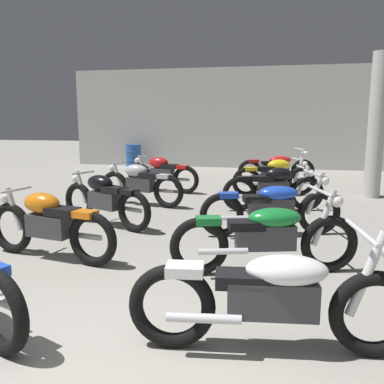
# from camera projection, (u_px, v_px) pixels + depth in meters

# --- Properties ---
(back_wall) EXTENTS (12.65, 0.24, 3.60)m
(back_wall) POSITION_uv_depth(u_px,v_px,m) (240.00, 118.00, 14.75)
(back_wall) COLOR #B2B2AD
(back_wall) RESTS_ON ground
(support_pillar) EXTENTS (0.36, 0.36, 3.20)m
(support_pillar) POSITION_uv_depth(u_px,v_px,m) (376.00, 126.00, 9.00)
(support_pillar) COLOR #B2B2AD
(support_pillar) RESTS_ON ground
(motorcycle_left_row_1) EXTENTS (1.95, 0.58, 0.88)m
(motorcycle_left_row_1) POSITION_uv_depth(u_px,v_px,m) (49.00, 224.00, 5.08)
(motorcycle_left_row_1) COLOR black
(motorcycle_left_row_1) RESTS_ON ground
(motorcycle_left_row_2) EXTENTS (1.85, 0.88, 0.88)m
(motorcycle_left_row_2) POSITION_uv_depth(u_px,v_px,m) (104.00, 199.00, 6.69)
(motorcycle_left_row_2) COLOR black
(motorcycle_left_row_2) RESTS_ON ground
(motorcycle_left_row_3) EXTENTS (1.94, 0.65, 0.88)m
(motorcycle_left_row_3) POSITION_uv_depth(u_px,v_px,m) (140.00, 183.00, 8.33)
(motorcycle_left_row_3) COLOR black
(motorcycle_left_row_3) RESTS_ON ground
(motorcycle_left_row_4) EXTENTS (1.94, 0.64, 0.88)m
(motorcycle_left_row_4) POSITION_uv_depth(u_px,v_px,m) (162.00, 173.00, 9.93)
(motorcycle_left_row_4) COLOR black
(motorcycle_left_row_4) RESTS_ON ground
(motorcycle_right_row_0) EXTENTS (2.17, 0.68, 0.97)m
(motorcycle_right_row_0) POSITION_uv_depth(u_px,v_px,m) (274.00, 296.00, 3.01)
(motorcycle_right_row_0) COLOR black
(motorcycle_right_row_0) RESTS_ON ground
(motorcycle_right_row_1) EXTENTS (2.12, 0.87, 0.97)m
(motorcycle_right_row_1) POSITION_uv_depth(u_px,v_px,m) (266.00, 235.00, 4.59)
(motorcycle_right_row_1) COLOR black
(motorcycle_right_row_1) RESTS_ON ground
(motorcycle_right_row_2) EXTENTS (2.12, 0.87, 0.97)m
(motorcycle_right_row_2) POSITION_uv_depth(u_px,v_px,m) (272.00, 206.00, 6.12)
(motorcycle_right_row_2) COLOR black
(motorcycle_right_row_2) RESTS_ON ground
(motorcycle_right_row_3) EXTENTS (1.94, 0.67, 0.88)m
(motorcycle_right_row_3) POSITION_uv_depth(u_px,v_px,m) (274.00, 187.00, 7.81)
(motorcycle_right_row_3) COLOR black
(motorcycle_right_row_3) RESTS_ON ground
(motorcycle_right_row_4) EXTENTS (1.92, 0.74, 0.88)m
(motorcycle_right_row_4) POSITION_uv_depth(u_px,v_px,m) (275.00, 176.00, 9.37)
(motorcycle_right_row_4) COLOR black
(motorcycle_right_row_4) RESTS_ON ground
(motorcycle_right_row_5) EXTENTS (2.11, 0.89, 0.97)m
(motorcycle_right_row_5) POSITION_uv_depth(u_px,v_px,m) (277.00, 167.00, 11.17)
(motorcycle_right_row_5) COLOR black
(motorcycle_right_row_5) RESTS_ON ground
(oil_drum) EXTENTS (0.59, 0.59, 0.85)m
(oil_drum) POSITION_uv_depth(u_px,v_px,m) (133.00, 156.00, 15.11)
(oil_drum) COLOR #23519E
(oil_drum) RESTS_ON ground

